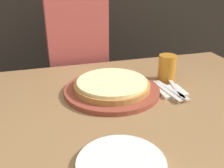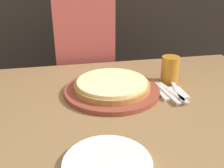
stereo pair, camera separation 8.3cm
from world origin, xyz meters
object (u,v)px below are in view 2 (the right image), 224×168
Objects in this scene: dinner_knife at (172,92)px; beer_glass at (170,69)px; dinner_plate at (107,164)px; diner_person at (85,67)px; fork at (167,92)px; pizza_on_board at (112,87)px; spoon at (178,91)px.

beer_glass is at bearing 72.84° from dinner_knife.
dinner_plate is 0.51m from dinner_knife.
dinner_knife is 0.16× the size of diner_person.
fork and dinner_knife have the same top height.
pizza_on_board reaches higher than dinner_knife.
beer_glass is 0.64m from dinner_plate.
diner_person reaches higher than dinner_plate.
pizza_on_board is 0.23m from fork.
pizza_on_board is at bearing 77.05° from dinner_plate.
dinner_knife is at bearing 0.00° from fork.
fork is at bearing 180.00° from spoon.
dinner_plate is 0.53m from spoon.
pizza_on_board is 3.28× the size of beer_glass.
pizza_on_board is at bearing -83.30° from diner_person.
fork is at bearing -18.54° from pizza_on_board.
diner_person reaches higher than fork.
dinner_plate is 0.50m from fork.
dinner_knife and spoon have the same top height.
diner_person is (-0.35, 0.48, -0.15)m from beer_glass.
pizza_on_board is 1.93× the size of fork.
pizza_on_board is 0.29m from beer_glass.
dinner_knife is at bearing 180.00° from spoon.
diner_person reaches higher than pizza_on_board.
spoon is (0.03, -0.00, 0.00)m from dinner_knife.
dinner_knife is at bearing -16.76° from pizza_on_board.
beer_glass is 0.16m from fork.
spoon is (-0.02, -0.13, -0.05)m from beer_glass.
diner_person is at bearing 118.61° from spoon.
beer_glass is (0.29, 0.06, 0.04)m from pizza_on_board.
fork is at bearing 180.00° from dinner_knife.
fork is 0.03m from dinner_knife.
diner_person is at bearing 125.95° from beer_glass.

